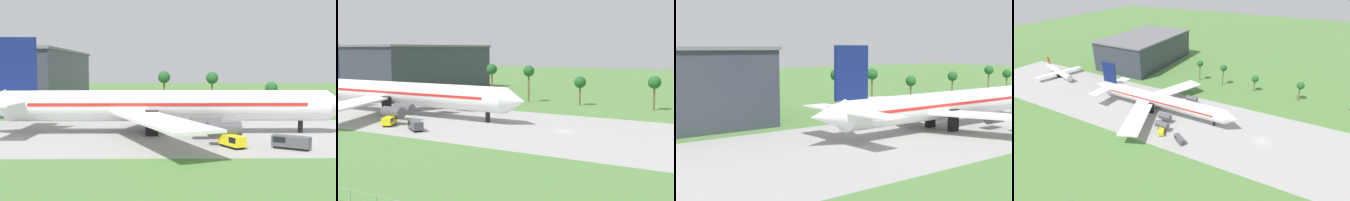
# 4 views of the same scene
# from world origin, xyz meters

# --- Properties ---
(ground_plane) EXTENTS (600.00, 600.00, 0.00)m
(ground_plane) POSITION_xyz_m (0.00, 0.00, 0.00)
(ground_plane) COLOR #517F3D
(taxiway_strip) EXTENTS (320.00, 44.00, 0.02)m
(taxiway_strip) POSITION_xyz_m (0.00, 0.00, 0.01)
(taxiway_strip) COLOR #9E9E99
(taxiway_strip) RESTS_ON ground_plane
(jet_airliner) EXTENTS (74.37, 59.68, 18.65)m
(jet_airliner) POSITION_xyz_m (-47.36, 1.42, 5.38)
(jet_airliner) COLOR white
(jet_airliner) RESTS_ON ground_plane
(baggage_tug) EXTENTS (5.94, 4.93, 2.10)m
(baggage_tug) POSITION_xyz_m (-27.18, -15.18, 1.15)
(baggage_tug) COLOR black
(baggage_tug) RESTS_ON ground_plane
(catering_van) EXTENTS (4.02, 5.32, 2.02)m
(catering_van) POSITION_xyz_m (-35.94, -13.99, 1.11)
(catering_van) COLOR black
(catering_van) RESTS_ON ground_plane
(perimeter_fence) EXTENTS (80.10, 0.10, 2.10)m
(perimeter_fence) POSITION_xyz_m (0.00, -55.00, 1.45)
(perimeter_fence) COLOR gray
(perimeter_fence) RESTS_ON ground_plane
(terminal_building) EXTENTS (36.72, 61.20, 18.45)m
(terminal_building) POSITION_xyz_m (-93.89, 56.63, 9.24)
(terminal_building) COLOR #333842
(terminal_building) RESTS_ON ground_plane
(palm_tree_row) EXTENTS (111.98, 3.60, 11.98)m
(palm_tree_row) POSITION_xyz_m (6.83, 43.58, 8.54)
(palm_tree_row) COLOR brown
(palm_tree_row) RESTS_ON ground_plane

